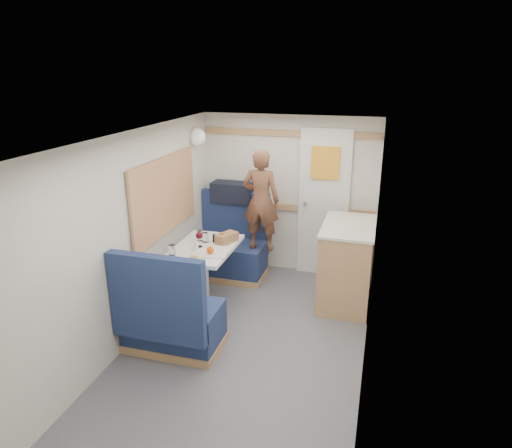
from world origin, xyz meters
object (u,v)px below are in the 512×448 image
(dome_light, at_px, (197,137))
(bread_loaf, at_px, (227,238))
(bench_far, at_px, (231,253))
(dinette_table, at_px, (205,260))
(galley_counter, at_px, (346,263))
(bench_near, at_px, (171,322))
(beer_glass, at_px, (221,238))
(tumbler_left, at_px, (172,250))
(pepper_grinder, at_px, (214,238))
(orange_fruit, at_px, (210,250))
(person, at_px, (261,200))
(wine_glass, at_px, (199,236))
(duffel_bag, at_px, (233,192))
(tumbler_mid, at_px, (200,236))
(tumbler_right, at_px, (205,237))
(salt_grinder, at_px, (196,246))
(tray, at_px, (216,252))
(cheese_block, at_px, (196,257))

(dome_light, height_order, bread_loaf, dome_light)
(bench_far, bearing_deg, bread_loaf, -74.08)
(dinette_table, height_order, galley_counter, galley_counter)
(bench_near, height_order, beer_glass, bench_near)
(tumbler_left, height_order, pepper_grinder, tumbler_left)
(orange_fruit, bearing_deg, bread_loaf, 83.25)
(bench_near, distance_m, pepper_grinder, 1.12)
(bench_far, xyz_separation_m, person, (0.42, -0.11, 0.76))
(galley_counter, bearing_deg, wine_glass, -159.12)
(duffel_bag, distance_m, tumbler_mid, 1.00)
(bench_near, bearing_deg, tumbler_left, 111.91)
(dinette_table, height_order, tumbler_right, tumbler_right)
(beer_glass, relative_size, pepper_grinder, 1.18)
(tumbler_mid, height_order, salt_grinder, tumbler_mid)
(tumbler_mid, relative_size, salt_grinder, 1.17)
(galley_counter, distance_m, orange_fruit, 1.55)
(bench_far, bearing_deg, tumbler_mid, -98.89)
(bench_near, distance_m, tumbler_right, 1.10)
(galley_counter, relative_size, salt_grinder, 9.75)
(wine_glass, bearing_deg, tray, -25.55)
(tumbler_mid, xyz_separation_m, salt_grinder, (0.07, -0.27, -0.01))
(tumbler_right, distance_m, beer_glass, 0.18)
(bread_loaf, bearing_deg, bench_near, -100.63)
(bench_near, relative_size, pepper_grinder, 11.90)
(tumbler_left, xyz_separation_m, salt_grinder, (0.19, 0.19, -0.01))
(dome_light, relative_size, cheese_block, 1.93)
(beer_glass, bearing_deg, person, 65.14)
(orange_fruit, bearing_deg, beer_glass, 91.31)
(dome_light, distance_m, orange_fruit, 1.53)
(orange_fruit, distance_m, bread_loaf, 0.38)
(dinette_table, xyz_separation_m, bread_loaf, (0.20, 0.18, 0.21))
(salt_grinder, bearing_deg, cheese_block, -68.34)
(tumbler_right, relative_size, beer_glass, 1.04)
(dome_light, bearing_deg, tray, -59.61)
(orange_fruit, bearing_deg, tumbler_right, 119.54)
(dinette_table, relative_size, dome_light, 4.60)
(orange_fruit, relative_size, bread_loaf, 0.30)
(dome_light, height_order, salt_grinder, dome_light)
(pepper_grinder, bearing_deg, tumbler_mid, 178.57)
(cheese_block, distance_m, tumbler_mid, 0.54)
(tumbler_right, bearing_deg, bench_far, 87.16)
(dinette_table, bearing_deg, wine_glass, -148.10)
(dome_light, bearing_deg, orange_fruit, -62.83)
(bench_far, height_order, beer_glass, bench_far)
(bench_near, distance_m, dome_light, 2.28)
(pepper_grinder, bearing_deg, dome_light, 122.66)
(tumbler_mid, relative_size, beer_glass, 1.06)
(galley_counter, xyz_separation_m, beer_glass, (-1.32, -0.40, 0.31))
(duffel_bag, relative_size, cheese_block, 5.10)
(duffel_bag, xyz_separation_m, wine_glass, (0.01, -1.15, -0.18))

